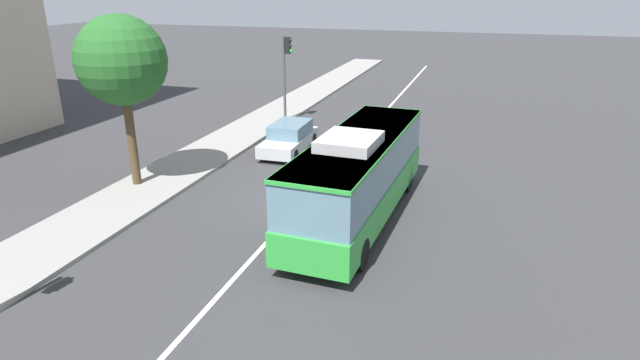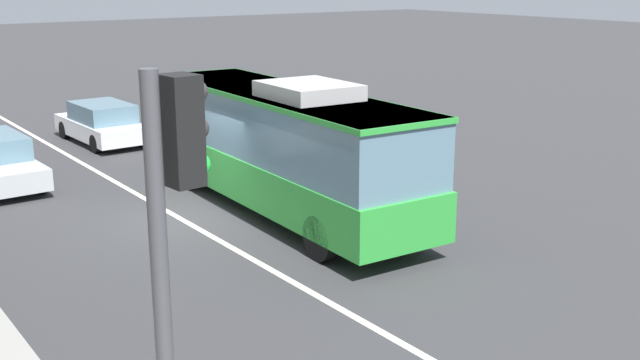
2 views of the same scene
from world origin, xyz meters
name	(u,v)px [view 1 (image 1 of 2)]	position (x,y,z in m)	size (l,w,h in m)	color
ground_plane	(305,200)	(0.00, 0.00, 0.00)	(160.00, 160.00, 0.00)	#333335
sidewalk_kerb	(161,180)	(0.00, 6.65, 0.07)	(80.00, 3.13, 0.14)	gray
lane_centre_line	(305,200)	(0.00, 0.00, 0.01)	(76.00, 0.16, 0.01)	silver
transit_bus	(359,173)	(-1.09, -2.42, 1.81)	(10.10, 2.96, 3.46)	green
sedan_white	(393,127)	(9.69, -1.67, 0.72)	(4.55, 1.92, 1.46)	white
sedan_silver	(289,138)	(5.90, 2.93, 0.72)	(4.55, 1.92, 1.46)	#B7BABF
traffic_light_mid_block	(286,64)	(11.52, 5.23, 3.56)	(0.33, 0.62, 5.20)	#47474C
street_tree_kerbside_left	(122,61)	(-0.74, 7.29, 5.25)	(3.54, 3.54, 7.05)	#4C3823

